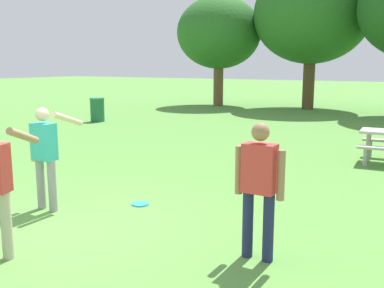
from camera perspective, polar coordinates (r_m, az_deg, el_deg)
name	(u,v)px	position (r m, az deg, el deg)	size (l,w,h in m)	color
ground_plane	(48,235)	(6.47, -18.07, -11.05)	(120.00, 120.00, 0.00)	#568E3D
person_thrower	(45,151)	(7.29, -18.42, -0.82)	(0.61, 0.67, 1.64)	gray
person_catcher	(259,182)	(5.21, 8.65, -4.92)	(0.61, 0.22, 1.64)	#1E234C
frisbee	(140,204)	(7.44, -6.69, -7.68)	(0.28, 0.28, 0.03)	#2D9EDB
trash_can_beside_table	(97,110)	(18.35, -12.12, 4.35)	(0.59, 0.59, 0.96)	#1E663D
tree_tall_left	(219,33)	(24.94, 3.49, 14.09)	(4.59, 4.59, 5.95)	brown
tree_broad_center	(312,14)	(23.83, 15.19, 15.83)	(5.81, 5.81, 7.25)	brown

